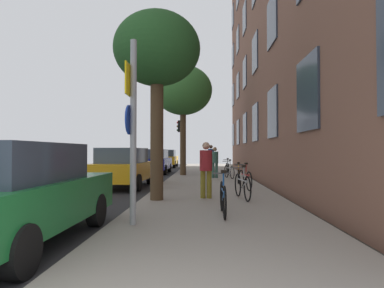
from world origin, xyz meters
The scene contains 20 objects.
ground_plane centered at (-2.40, 15.00, 0.00)m, with size 41.80×41.80×0.00m, color #332D28.
road_asphalt centered at (-4.50, 15.00, 0.01)m, with size 7.00×38.00×0.01m, color #232326.
sidewalk centered at (1.10, 15.00, 0.06)m, with size 4.20×38.00×0.12m, color gray.
sign_post centered at (-0.53, 4.03, 2.05)m, with size 0.15×0.60×3.50m.
traffic_light centered at (-0.80, 20.30, 2.56)m, with size 0.43×0.24×3.55m.
tree_near centered at (-0.52, 7.16, 4.35)m, with size 2.48×2.48×5.37m.
tree_far centered at (-0.40, 16.88, 5.03)m, with size 3.41×3.41×6.40m.
bicycle_0 centered at (1.24, 4.99, 0.50)m, with size 0.42×1.65×0.98m.
bicycle_1 centered at (1.94, 7.39, 0.51)m, with size 0.43×1.77×0.99m.
bicycle_2 centered at (2.31, 9.79, 0.50)m, with size 0.44×1.65×0.97m.
bicycle_3 centered at (2.33, 12.19, 0.47)m, with size 0.42×1.56×0.90m.
bicycle_4 centered at (2.11, 14.59, 0.50)m, with size 0.52×1.63×0.96m.
bicycle_5 centered at (2.20, 16.99, 0.50)m, with size 0.42×1.68×0.98m.
pedestrian_0 centered at (0.88, 7.54, 1.06)m, with size 0.44×0.44×1.65m.
pedestrian_1 centered at (1.39, 14.83, 1.03)m, with size 0.42×0.42×1.59m.
pedestrian_2 centered at (1.29, 19.83, 1.15)m, with size 0.42×0.42×1.80m.
car_0 centered at (-2.16, 2.94, 0.84)m, with size 1.91×4.20×1.62m.
car_1 centered at (-2.49, 11.27, 0.84)m, with size 2.05×4.33×1.62m.
car_2 centered at (-2.44, 19.61, 0.84)m, with size 1.83×4.27×1.62m.
car_3 centered at (-2.62, 27.94, 0.84)m, with size 1.84×4.09×1.62m.
Camera 1 is at (0.83, -2.07, 1.50)m, focal length 30.46 mm.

